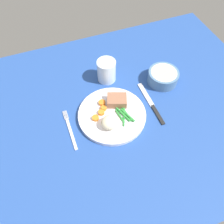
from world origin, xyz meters
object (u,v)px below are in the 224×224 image
at_px(knife, 151,104).
at_px(water_glass, 107,72).
at_px(fork, 70,130).
at_px(dinner_plate, 112,115).
at_px(meat_portion, 117,100).
at_px(salad_bowl, 163,76).

xyz_separation_m(knife, water_glass, (-0.11, 0.18, 0.04)).
xyz_separation_m(fork, knife, (0.32, -0.00, -0.00)).
distance_m(dinner_plate, meat_portion, 0.06).
relative_size(fork, water_glass, 1.83).
bearing_deg(water_glass, knife, -58.37).
height_order(dinner_plate, salad_bowl, salad_bowl).
bearing_deg(meat_portion, salad_bowl, 12.86).
bearing_deg(water_glass, dinner_plate, -104.05).
relative_size(dinner_plate, meat_portion, 3.45).
xyz_separation_m(knife, salad_bowl, (0.09, 0.09, 0.03)).
distance_m(meat_portion, knife, 0.13).
bearing_deg(salad_bowl, meat_portion, -167.14).
relative_size(dinner_plate, salad_bowl, 2.03).
height_order(dinner_plate, knife, dinner_plate).
bearing_deg(salad_bowl, water_glass, 155.89).
height_order(fork, knife, knife).
distance_m(fork, water_glass, 0.28).
bearing_deg(fork, meat_portion, 12.60).
xyz_separation_m(dinner_plate, meat_portion, (0.03, 0.04, 0.02)).
height_order(dinner_plate, meat_portion, meat_portion).
bearing_deg(dinner_plate, knife, -1.03).
height_order(meat_portion, salad_bowl, salad_bowl).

